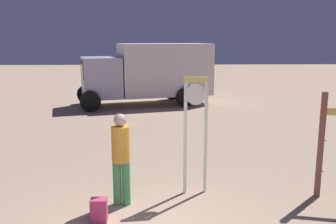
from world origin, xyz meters
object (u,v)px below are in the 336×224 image
(standing_clock, at_px, (196,123))
(backpack, at_px, (99,210))
(person_near_clock, at_px, (121,155))
(box_truck_near, at_px, (151,72))

(standing_clock, distance_m, backpack, 2.50)
(person_near_clock, relative_size, backpack, 4.31)
(standing_clock, bearing_deg, backpack, -146.64)
(standing_clock, relative_size, box_truck_near, 0.36)
(person_near_clock, relative_size, box_truck_near, 0.27)
(standing_clock, relative_size, backpack, 5.81)
(standing_clock, distance_m, person_near_clock, 1.62)
(standing_clock, distance_m, box_truck_near, 10.54)
(box_truck_near, bearing_deg, backpack, -93.80)
(standing_clock, bearing_deg, box_truck_near, 95.58)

